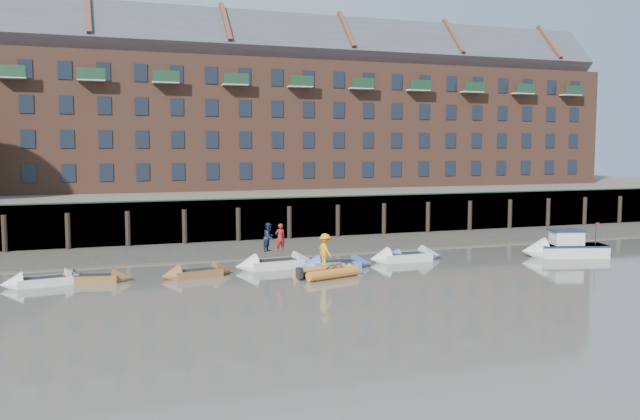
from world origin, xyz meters
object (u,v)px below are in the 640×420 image
motor_launch (558,248)px  person_rib_crew (325,250)px  rowboat_1 (93,278)px  rowboat_3 (276,264)px  rowboat_2 (197,273)px  rowboat_4 (336,264)px  rowboat_6 (413,257)px  person_rower_a (280,238)px  rowboat_5 (405,257)px  rowboat_0 (44,281)px  rib_tender (329,272)px  person_rower_b (269,237)px

motor_launch → person_rib_crew: 16.82m
person_rib_crew → rowboat_1: bearing=68.9°
rowboat_3 → motor_launch: bearing=-11.7°
rowboat_2 → rowboat_3: bearing=3.3°
rowboat_4 → rowboat_6: bearing=15.4°
rowboat_4 → rowboat_6: (5.63, 1.11, -0.02)m
rowboat_6 → person_rib_crew: bearing=-150.7°
person_rower_a → person_rib_crew: bearing=106.3°
rowboat_1 → rowboat_5: size_ratio=0.83×
rowboat_0 → rowboat_4: bearing=-11.1°
rowboat_0 → rib_tender: rowboat_0 is taller
motor_launch → rowboat_2: bearing=13.1°
motor_launch → person_rower_a: 18.38m
rowboat_3 → person_rower_a: person_rower_a is taller
rib_tender → person_rower_a: bearing=99.2°
rowboat_2 → person_rower_a: 5.51m
rowboat_1 → person_rower_b: size_ratio=2.39×
person_rib_crew → person_rower_a: bearing=14.2°
rowboat_1 → person_rower_a: person_rower_a is taller
rowboat_3 → person_rower_a: size_ratio=3.02×
rib_tender → motor_launch: (16.46, 1.40, 0.31)m
rowboat_0 → rowboat_1: 2.42m
rowboat_0 → person_rower_b: bearing=-4.7°
rowboat_2 → rowboat_6: (13.84, 1.14, -0.01)m
rowboat_4 → person_rib_crew: (-1.60, -2.50, 1.29)m
rowboat_4 → person_rib_crew: person_rib_crew is taller
rowboat_4 → person_rower_b: bearing=162.8°
motor_launch → person_rower_a: size_ratio=3.45×
rowboat_3 → person_rower_b: size_ratio=2.95×
rowboat_2 → rib_tender: (6.88, -2.33, 0.06)m
rowboat_0 → person_rower_a: person_rower_a is taller
rowboat_3 → rib_tender: size_ratio=1.36×
rowboat_2 → person_rib_crew: bearing=-31.1°
rowboat_1 → person_rower_a: (10.54, 0.84, 1.60)m
rowboat_1 → rowboat_4: rowboat_4 is taller
motor_launch → person_rib_crew: size_ratio=3.13×
rowboat_0 → rowboat_5: (21.05, 0.56, 0.03)m
rowboat_0 → rowboat_3: (12.66, 0.82, 0.04)m
person_rower_b → person_rib_crew: size_ratio=0.93×
rowboat_5 → motor_launch: size_ratio=0.85×
rowboat_1 → person_rib_crew: size_ratio=2.22×
rib_tender → rowboat_5: bearing=10.3°
rowboat_2 → rowboat_5: rowboat_5 is taller
rowboat_2 → rowboat_6: rowboat_2 is taller
rowboat_0 → person_rib_crew: bearing=-21.0°
rowboat_5 → rowboat_6: bearing=17.4°
rib_tender → person_rower_b: size_ratio=2.16×
motor_launch → person_rib_crew: bearing=20.6°
rowboat_2 → rowboat_5: bearing=-6.7°
rowboat_1 → rowboat_2: bearing=7.2°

